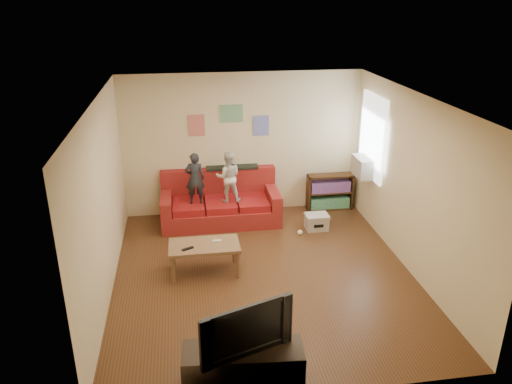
{
  "coord_description": "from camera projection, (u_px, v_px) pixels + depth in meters",
  "views": [
    {
      "loc": [
        -1.11,
        -6.52,
        4.03
      ],
      "look_at": [
        0.0,
        0.8,
        1.05
      ],
      "focal_mm": 35.0,
      "sensor_mm": 36.0,
      "label": 1
    }
  ],
  "objects": [
    {
      "name": "coffee_table",
      "position": [
        204.0,
        248.0,
        7.57
      ],
      "size": [
        1.06,
        0.59,
        0.48
      ],
      "color": "#836142",
      "rests_on": "ground"
    },
    {
      "name": "television",
      "position": [
        243.0,
        326.0,
        5.2
      ],
      "size": [
        1.04,
        0.49,
        0.61
      ],
      "primitive_type": "imported",
      "rotation": [
        0.0,
        0.0,
        0.35
      ],
      "color": "black",
      "rests_on": "tv_stand"
    },
    {
      "name": "child_a",
      "position": [
        195.0,
        178.0,
        8.91
      ],
      "size": [
        0.35,
        0.23,
        0.95
      ],
      "primitive_type": "imported",
      "rotation": [
        0.0,
        0.0,
        3.12
      ],
      "color": "#22262D",
      "rests_on": "sofa"
    },
    {
      "name": "artwork_center",
      "position": [
        232.0,
        114.0,
        9.17
      ],
      "size": [
        0.42,
        0.01,
        0.32
      ],
      "primitive_type": "cube",
      "color": "#72B27F",
      "rests_on": "room_shell"
    },
    {
      "name": "remote",
      "position": [
        188.0,
        249.0,
        7.39
      ],
      "size": [
        0.19,
        0.12,
        0.02
      ],
      "primitive_type": "cube",
      "rotation": [
        0.0,
        0.0,
        0.44
      ],
      "color": "black",
      "rests_on": "coffee_table"
    },
    {
      "name": "room_shell",
      "position": [
        264.0,
        193.0,
        7.14
      ],
      "size": [
        4.52,
        5.02,
        2.72
      ],
      "color": "#56341C",
      "rests_on": "ground"
    },
    {
      "name": "ac_unit",
      "position": [
        363.0,
        167.0,
        9.05
      ],
      "size": [
        0.28,
        0.55,
        0.35
      ],
      "primitive_type": "cube",
      "color": "#B7B2A3",
      "rests_on": "window"
    },
    {
      "name": "artwork_right",
      "position": [
        261.0,
        126.0,
        9.34
      ],
      "size": [
        0.3,
        0.01,
        0.38
      ],
      "primitive_type": "cube",
      "color": "#727FCC",
      "rests_on": "room_shell"
    },
    {
      "name": "artwork_left",
      "position": [
        197.0,
        125.0,
        9.15
      ],
      "size": [
        0.3,
        0.01,
        0.4
      ],
      "primitive_type": "cube",
      "color": "#D87266",
      "rests_on": "room_shell"
    },
    {
      "name": "game_controller",
      "position": [
        217.0,
        241.0,
        7.61
      ],
      "size": [
        0.14,
        0.05,
        0.03
      ],
      "primitive_type": "cube",
      "rotation": [
        0.0,
        0.0,
        -0.06
      ],
      "color": "white",
      "rests_on": "coffee_table"
    },
    {
      "name": "sofa",
      "position": [
        220.0,
        204.0,
        9.36
      ],
      "size": [
        2.17,
        1.0,
        0.96
      ],
      "color": "maroon",
      "rests_on": "ground"
    },
    {
      "name": "window",
      "position": [
        372.0,
        137.0,
        8.85
      ],
      "size": [
        0.04,
        1.08,
        1.48
      ],
      "primitive_type": "cube",
      "color": "white",
      "rests_on": "room_shell"
    },
    {
      "name": "tv_stand",
      "position": [
        243.0,
        368.0,
        5.4
      ],
      "size": [
        1.33,
        0.54,
        0.49
      ],
      "primitive_type": "cube",
      "rotation": [
        0.0,
        0.0,
        -0.08
      ],
      "color": "#352920",
      "rests_on": "ground"
    },
    {
      "name": "tissue",
      "position": [
        300.0,
        232.0,
        8.89
      ],
      "size": [
        0.12,
        0.12,
        0.09
      ],
      "primitive_type": "sphere",
      "rotation": [
        0.0,
        0.0,
        -0.3
      ],
      "color": "white",
      "rests_on": "ground"
    },
    {
      "name": "file_box",
      "position": [
        317.0,
        222.0,
        9.06
      ],
      "size": [
        0.41,
        0.32,
        0.29
      ],
      "color": "beige",
      "rests_on": "ground"
    },
    {
      "name": "child_b",
      "position": [
        228.0,
        177.0,
        8.99
      ],
      "size": [
        0.48,
        0.39,
        0.94
      ],
      "primitive_type": "imported",
      "rotation": [
        0.0,
        0.0,
        3.07
      ],
      "color": "silver",
      "rests_on": "sofa"
    },
    {
      "name": "bookshelf",
      "position": [
        329.0,
        194.0,
        9.87
      ],
      "size": [
        0.89,
        0.27,
        0.71
      ],
      "color": "#3D2511",
      "rests_on": "ground"
    }
  ]
}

